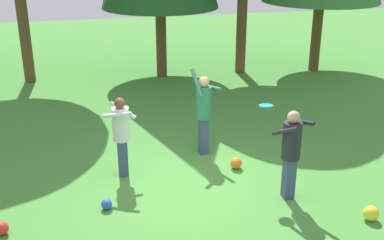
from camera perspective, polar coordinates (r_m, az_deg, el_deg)
The scene contains 9 objects.
ground_plane at distance 9.54m, azimuth -0.17°, elevation -7.50°, with size 40.00×40.00×0.00m, color #478C38.
person_thrower at distance 10.39m, azimuth 1.40°, elevation 1.42°, with size 0.64×0.65×1.96m.
person_catcher at distance 8.80m, azimuth 11.69°, elevation -3.19°, with size 0.68×0.73×1.71m.
person_bystander at distance 9.54m, azimuth -8.39°, elevation -1.22°, with size 0.69×0.65×1.65m.
frisbee at distance 8.96m, azimuth 8.80°, elevation 1.69°, with size 0.30×0.30×0.05m.
ball_yellow at distance 8.90m, azimuth 20.47°, elevation -10.33°, with size 0.27×0.27×0.27m, color yellow.
ball_red at distance 8.59m, azimuth -21.69°, elevation -11.87°, with size 0.23×0.23×0.23m, color red.
ball_blue at distance 8.80m, azimuth -10.11°, elevation -9.81°, with size 0.20×0.20×0.20m, color blue.
ball_orange at distance 10.09m, azimuth 5.26°, elevation -5.12°, with size 0.24×0.24×0.24m, color orange.
Camera 1 is at (-1.94, -8.13, 4.60)m, focal length 44.95 mm.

